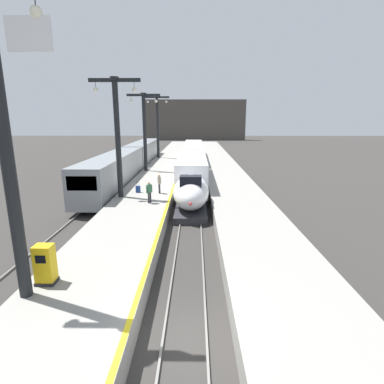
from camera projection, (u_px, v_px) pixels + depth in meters
The scene contains 19 objects.
ground_plane at pixel (185, 343), 10.30m from camera, with size 260.00×260.00×0.00m, color #33302D.
platform_left at pixel (157, 181), 34.28m from camera, with size 4.80×110.00×1.05m, color gray.
platform_right at pixel (228, 182), 34.19m from camera, with size 4.80×110.00×1.05m, color gray.
platform_left_safety_stripe at pixel (177, 177), 34.13m from camera, with size 0.20×107.80×0.01m, color yellow.
rail_main_left at pixel (186, 181), 37.02m from camera, with size 0.08×110.00×0.12m, color slate.
rail_main_right at pixel (199, 181), 37.01m from camera, with size 0.08×110.00×0.12m, color slate.
rail_secondary_left at pixel (120, 181), 37.11m from camera, with size 0.08×110.00×0.12m, color slate.
rail_secondary_right at pixel (133, 181), 37.10m from camera, with size 0.08×110.00×0.12m, color slate.
highspeed_train_main at pixel (193, 163), 38.71m from camera, with size 2.92×37.52×3.60m.
regional_train_adjacent at pixel (132, 160), 40.25m from camera, with size 2.85×36.60×3.80m.
station_column_near at pixel (3, 121), 9.77m from camera, with size 4.00×0.68×10.41m.
station_column_mid at pixel (117, 127), 24.13m from camera, with size 4.00×0.68×9.51m.
station_column_far at pixel (144, 125), 37.00m from camera, with size 4.00×0.68×9.38m.
station_column_distant at pixel (158, 121), 49.71m from camera, with size 4.00×0.68×10.01m.
passenger_near_edge at pixel (159, 182), 26.39m from camera, with size 0.34×0.54×1.69m.
passenger_mid_platform at pixel (149, 191), 23.30m from camera, with size 0.43×0.43×1.69m.
rolling_suitcase at pixel (138, 189), 26.83m from camera, with size 0.40×0.22×0.98m.
ticket_machine_yellow at pixel (45, 266), 11.91m from camera, with size 0.76×0.62×1.60m.
terminus_back_wall at pixel (195, 120), 107.80m from camera, with size 36.00×2.00×14.00m, color #4C4742.
Camera 1 is at (0.35, -8.80, 7.41)m, focal length 28.39 mm.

